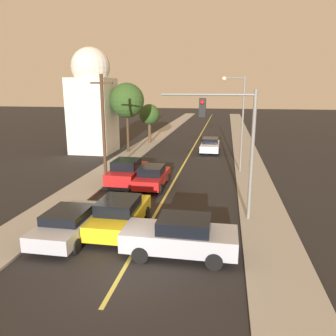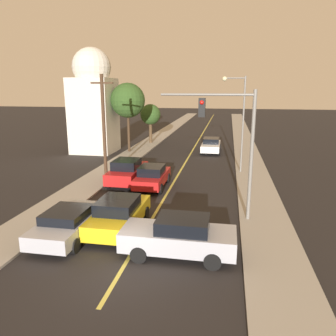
# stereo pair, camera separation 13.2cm
# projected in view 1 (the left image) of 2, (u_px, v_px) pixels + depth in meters

# --- Properties ---
(ground_plane) EXTENTS (200.00, 200.00, 0.00)m
(ground_plane) POSITION_uv_depth(u_px,v_px,m) (121.00, 274.00, 11.82)
(ground_plane) COLOR black
(road_surface) EXTENTS (8.83, 80.00, 0.01)m
(road_surface) POSITION_uv_depth(u_px,v_px,m) (200.00, 136.00, 46.25)
(road_surface) COLOR black
(road_surface) RESTS_ON ground
(sidewalk_left) EXTENTS (2.50, 80.00, 0.12)m
(sidewalk_left) POSITION_uv_depth(u_px,v_px,m) (161.00, 134.00, 47.20)
(sidewalk_left) COLOR #9E998E
(sidewalk_left) RESTS_ON ground
(sidewalk_right) EXTENTS (2.50, 80.00, 0.12)m
(sidewalk_right) POSITION_uv_depth(u_px,v_px,m) (241.00, 136.00, 45.29)
(sidewalk_right) COLOR #9E998E
(sidewalk_right) RESTS_ON ground
(car_near_lane_front) EXTENTS (2.05, 4.57, 1.56)m
(car_near_lane_front) POSITION_uv_depth(u_px,v_px,m) (120.00, 214.00, 15.37)
(car_near_lane_front) COLOR gold
(car_near_lane_front) RESTS_ON ground
(car_near_lane_second) EXTENTS (1.88, 4.27, 1.51)m
(car_near_lane_second) POSITION_uv_depth(u_px,v_px,m) (152.00, 176.00, 22.00)
(car_near_lane_second) COLOR red
(car_near_lane_second) RESTS_ON ground
(car_outer_lane_front) EXTENTS (2.04, 4.53, 1.35)m
(car_outer_lane_front) POSITION_uv_depth(u_px,v_px,m) (70.00, 222.00, 14.60)
(car_outer_lane_front) COLOR #A5A8B2
(car_outer_lane_front) RESTS_ON ground
(car_outer_lane_second) EXTENTS (2.01, 4.55, 1.72)m
(car_outer_lane_second) POSITION_uv_depth(u_px,v_px,m) (127.00, 171.00, 22.92)
(car_outer_lane_second) COLOR red
(car_outer_lane_second) RESTS_ON ground
(car_far_oncoming) EXTENTS (1.95, 4.69, 1.49)m
(car_far_oncoming) POSITION_uv_depth(u_px,v_px,m) (210.00, 145.00, 34.10)
(car_far_oncoming) COLOR white
(car_far_oncoming) RESTS_ON ground
(car_crossing_right) EXTENTS (4.53, 1.94, 1.62)m
(car_crossing_right) POSITION_uv_depth(u_px,v_px,m) (181.00, 236.00, 12.98)
(car_crossing_right) COLOR #A5A8B2
(car_crossing_right) RESTS_ON ground
(traffic_signal_mast) EXTENTS (4.53, 0.42, 6.37)m
(traffic_signal_mast) POSITION_uv_depth(u_px,v_px,m) (232.00, 134.00, 15.73)
(traffic_signal_mast) COLOR slate
(traffic_signal_mast) RESTS_ON ground
(streetlamp_right) EXTENTS (1.77, 0.36, 7.29)m
(streetlamp_right) POSITION_uv_depth(u_px,v_px,m) (238.00, 112.00, 24.88)
(streetlamp_right) COLOR slate
(streetlamp_right) RESTS_ON ground
(utility_pole_left) EXTENTS (1.60, 0.24, 7.36)m
(utility_pole_left) POSITION_uv_depth(u_px,v_px,m) (103.00, 126.00, 23.11)
(utility_pole_left) COLOR #422D1E
(utility_pole_left) RESTS_ON ground
(tree_left_near) EXTENTS (3.47, 3.47, 6.95)m
(tree_left_near) POSITION_uv_depth(u_px,v_px,m) (127.00, 101.00, 32.88)
(tree_left_near) COLOR #3D2B1C
(tree_left_near) RESTS_ON ground
(tree_left_far) EXTENTS (2.41, 2.41, 4.59)m
(tree_left_far) POSITION_uv_depth(u_px,v_px,m) (149.00, 115.00, 38.87)
(tree_left_far) COLOR #4C3823
(tree_left_far) RESTS_ON ground
(domed_building_left) EXTENTS (4.12, 4.12, 10.49)m
(domed_building_left) POSITION_uv_depth(u_px,v_px,m) (92.00, 101.00, 33.29)
(domed_building_left) COLOR beige
(domed_building_left) RESTS_ON ground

